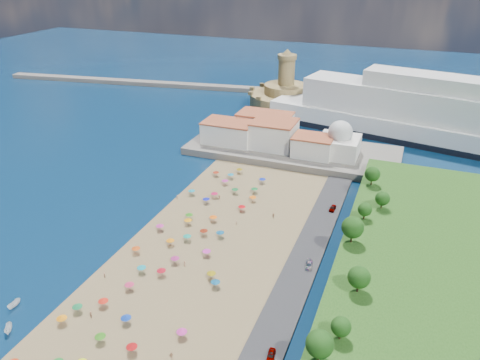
% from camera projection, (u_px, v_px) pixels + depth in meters
% --- Properties ---
extents(ground, '(700.00, 700.00, 0.00)m').
position_uv_depth(ground, '(199.00, 234.00, 145.35)').
color(ground, '#071938').
rests_on(ground, ground).
extents(terrace, '(90.00, 36.00, 3.00)m').
position_uv_depth(terrace, '(292.00, 151.00, 202.78)').
color(terrace, '#59544C').
rests_on(terrace, ground).
extents(jetty, '(18.00, 70.00, 2.40)m').
position_uv_depth(jetty, '(269.00, 121.00, 239.40)').
color(jetty, '#59544C').
rests_on(jetty, ground).
extents(breakwater, '(199.03, 34.77, 2.60)m').
position_uv_depth(breakwater, '(148.00, 83.00, 308.73)').
color(breakwater, '#59544C').
rests_on(breakwater, ground).
extents(waterfront_buildings, '(57.00, 29.00, 11.00)m').
position_uv_depth(waterfront_buildings, '(265.00, 133.00, 204.74)').
color(waterfront_buildings, silver).
rests_on(waterfront_buildings, terrace).
extents(domed_building, '(16.00, 16.00, 15.00)m').
position_uv_depth(domed_building, '(339.00, 142.00, 191.39)').
color(domed_building, silver).
rests_on(domed_building, terrace).
extents(fortress, '(40.00, 40.00, 32.40)m').
position_uv_depth(fortress, '(285.00, 96.00, 262.20)').
color(fortress, '#A68D53').
rests_on(fortress, ground).
extents(cruise_ship, '(173.01, 58.67, 37.48)m').
position_uv_depth(cruise_ship, '(451.00, 121.00, 208.35)').
color(cruise_ship, black).
rests_on(cruise_ship, ground).
extents(beach_parasols, '(31.34, 112.67, 2.20)m').
position_uv_depth(beach_parasols, '(178.00, 248.00, 134.36)').
color(beach_parasols, gray).
rests_on(beach_parasols, beach).
extents(beachgoers, '(36.60, 70.78, 1.85)m').
position_uv_depth(beachgoers, '(191.00, 243.00, 138.79)').
color(beachgoers, tan).
rests_on(beachgoers, beach).
extents(moored_boats, '(7.75, 10.97, 1.53)m').
position_uv_depth(moored_boats, '(11.00, 316.00, 111.18)').
color(moored_boats, white).
rests_on(moored_boats, ground).
extents(parked_cars, '(2.31, 72.71, 1.44)m').
position_uv_depth(parked_cars, '(310.00, 261.00, 130.13)').
color(parked_cars, gray).
rests_on(parked_cars, promenade).
extents(hillside_trees, '(11.23, 103.23, 7.88)m').
position_uv_depth(hillside_trees, '(354.00, 250.00, 119.88)').
color(hillside_trees, '#382314').
rests_on(hillside_trees, hillside).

